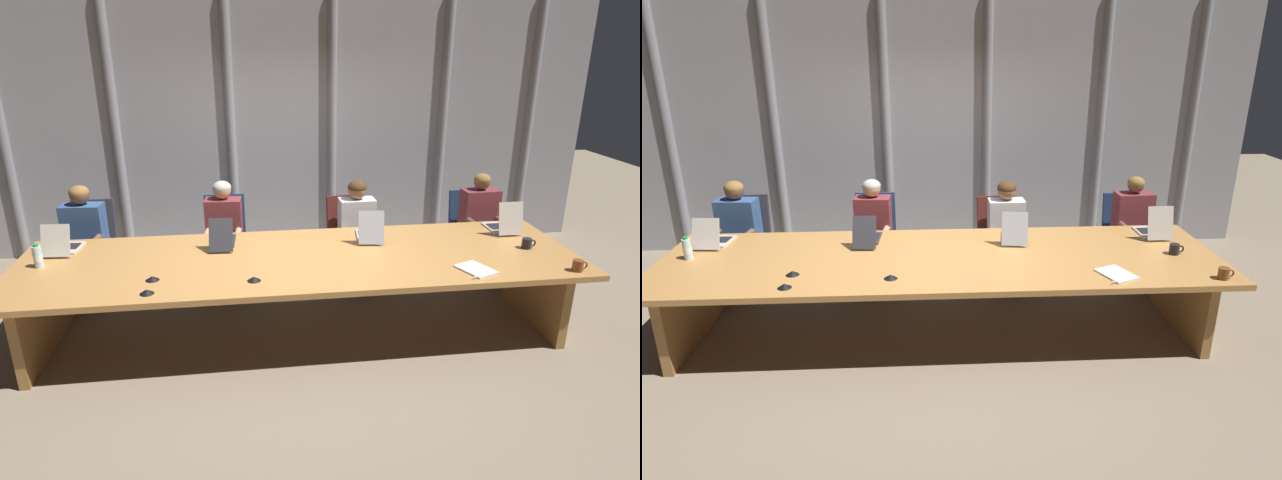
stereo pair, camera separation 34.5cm
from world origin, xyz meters
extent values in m
plane|color=#7F705B|center=(0.00, 0.00, 0.00)|extent=(15.50, 15.50, 0.00)
cube|color=#B77F42|center=(0.00, 0.00, 0.70)|extent=(4.88, 1.46, 0.05)
cube|color=black|center=(0.00, 0.00, 0.64)|extent=(4.15, 0.10, 0.06)
cube|color=olive|center=(-2.19, 0.00, 0.34)|extent=(0.08, 1.24, 0.68)
cube|color=olive|center=(2.19, 0.00, 0.34)|extent=(0.08, 1.24, 0.68)
cube|color=#9999A0|center=(0.00, 2.27, 1.53)|extent=(7.75, 0.10, 3.06)
cylinder|color=gray|center=(-3.16, 2.21, 1.53)|extent=(0.12, 0.12, 3.00)
cylinder|color=gray|center=(-1.92, 2.21, 1.53)|extent=(0.12, 0.12, 3.00)
cylinder|color=gray|center=(-0.60, 2.21, 1.53)|extent=(0.12, 0.12, 3.00)
cylinder|color=gray|center=(0.62, 2.21, 1.53)|extent=(0.12, 0.12, 3.00)
cylinder|color=gray|center=(2.02, 2.21, 1.53)|extent=(0.12, 0.12, 3.00)
cylinder|color=gray|center=(3.16, 2.21, 1.53)|extent=(0.12, 0.12, 3.00)
cube|color=beige|center=(-2.09, 0.48, 0.74)|extent=(0.27, 0.32, 0.02)
cube|color=black|center=(-2.09, 0.51, 0.75)|extent=(0.22, 0.18, 0.00)
cube|color=beige|center=(-2.10, 0.29, 0.88)|extent=(0.25, 0.11, 0.27)
cube|color=black|center=(-2.10, 0.30, 0.88)|extent=(0.23, 0.10, 0.24)
cube|color=#2D2D33|center=(-0.68, 0.48, 0.74)|extent=(0.23, 0.33, 0.02)
cube|color=black|center=(-0.68, 0.51, 0.75)|extent=(0.19, 0.19, 0.00)
cube|color=#2D2D33|center=(-0.69, 0.25, 0.88)|extent=(0.22, 0.17, 0.27)
cube|color=black|center=(-0.69, 0.25, 0.88)|extent=(0.20, 0.14, 0.24)
cube|color=#A8ADB7|center=(0.71, 0.44, 0.74)|extent=(0.28, 0.36, 0.02)
cube|color=black|center=(0.71, 0.46, 0.75)|extent=(0.22, 0.20, 0.00)
cube|color=#A8ADB7|center=(0.68, 0.23, 0.90)|extent=(0.25, 0.14, 0.30)
cube|color=black|center=(0.68, 0.23, 0.90)|extent=(0.22, 0.12, 0.27)
cube|color=beige|center=(2.06, 0.49, 0.74)|extent=(0.24, 0.34, 0.02)
cube|color=black|center=(2.06, 0.51, 0.75)|extent=(0.21, 0.19, 0.00)
cube|color=beige|center=(2.07, 0.28, 0.90)|extent=(0.24, 0.08, 0.31)
cube|color=black|center=(2.07, 0.29, 0.90)|extent=(0.22, 0.07, 0.28)
cube|color=#2D2D38|center=(-2.06, 1.13, 0.41)|extent=(0.50, 0.50, 0.08)
cube|color=#2D2D38|center=(-2.07, 1.35, 0.70)|extent=(0.44, 0.13, 0.50)
cylinder|color=#262628|center=(-2.06, 1.13, 0.20)|extent=(0.05, 0.05, 0.33)
cylinder|color=black|center=(-2.06, 1.13, 0.02)|extent=(0.60, 0.60, 0.04)
cube|color=navy|center=(-0.69, 1.13, 0.41)|extent=(0.48, 0.48, 0.08)
cube|color=navy|center=(-0.69, 1.35, 0.70)|extent=(0.43, 0.12, 0.50)
cylinder|color=#262628|center=(-0.69, 1.13, 0.20)|extent=(0.05, 0.05, 0.33)
cylinder|color=black|center=(-0.69, 1.13, 0.02)|extent=(0.60, 0.60, 0.04)
cube|color=#511E19|center=(0.68, 1.13, 0.41)|extent=(0.54, 0.54, 0.08)
cube|color=#511E19|center=(0.65, 1.34, 0.67)|extent=(0.44, 0.17, 0.45)
cylinder|color=#262628|center=(0.68, 1.13, 0.20)|extent=(0.05, 0.05, 0.33)
cylinder|color=black|center=(0.68, 1.13, 0.02)|extent=(0.60, 0.60, 0.04)
cube|color=navy|center=(2.08, 1.13, 0.41)|extent=(0.49, 0.49, 0.08)
cube|color=navy|center=(2.08, 1.35, 0.67)|extent=(0.43, 0.12, 0.45)
cylinder|color=#262628|center=(2.08, 1.13, 0.20)|extent=(0.05, 0.05, 0.33)
cylinder|color=black|center=(2.08, 1.13, 0.02)|extent=(0.60, 0.60, 0.04)
cube|color=#335184|center=(-2.10, 1.11, 0.71)|extent=(0.42, 0.25, 0.52)
sphere|color=brown|center=(-2.10, 1.11, 1.07)|extent=(0.19, 0.19, 0.19)
ellipsoid|color=olive|center=(-2.10, 1.11, 1.09)|extent=(0.20, 0.20, 0.14)
cylinder|color=#335184|center=(-1.92, 1.09, 0.78)|extent=(0.08, 0.14, 0.27)
cylinder|color=brown|center=(-1.94, 0.88, 0.66)|extent=(0.09, 0.30, 0.06)
cylinder|color=#335184|center=(-2.27, 1.12, 0.78)|extent=(0.08, 0.14, 0.27)
cylinder|color=brown|center=(-2.28, 0.91, 0.66)|extent=(0.09, 0.30, 0.06)
cylinder|color=#262833|center=(-2.01, 0.90, 0.42)|extent=(0.16, 0.41, 0.13)
cylinder|color=#262833|center=(-2.02, 0.72, 0.21)|extent=(0.11, 0.11, 0.43)
cylinder|color=#262833|center=(-2.21, 0.91, 0.42)|extent=(0.16, 0.41, 0.13)
cylinder|color=#262833|center=(-2.22, 0.73, 0.21)|extent=(0.11, 0.11, 0.43)
cube|color=brown|center=(-0.69, 1.11, 0.71)|extent=(0.38, 0.24, 0.52)
sphere|color=tan|center=(-0.69, 1.11, 1.07)|extent=(0.19, 0.19, 0.19)
ellipsoid|color=#B2ADA8|center=(-0.69, 1.11, 1.09)|extent=(0.19, 0.19, 0.14)
cylinder|color=brown|center=(-0.54, 1.10, 0.78)|extent=(0.08, 0.14, 0.27)
cylinder|color=tan|center=(-0.55, 0.89, 0.66)|extent=(0.08, 0.30, 0.06)
cylinder|color=brown|center=(-0.85, 1.12, 0.78)|extent=(0.08, 0.14, 0.27)
cylinder|color=tan|center=(-0.86, 0.91, 0.66)|extent=(0.08, 0.30, 0.06)
cylinder|color=#262833|center=(-0.61, 0.90, 0.42)|extent=(0.16, 0.41, 0.13)
cylinder|color=#262833|center=(-0.62, 0.72, 0.21)|extent=(0.11, 0.11, 0.43)
cylinder|color=#262833|center=(-0.81, 0.91, 0.42)|extent=(0.16, 0.41, 0.13)
cylinder|color=#262833|center=(-0.82, 0.73, 0.21)|extent=(0.11, 0.11, 0.43)
cube|color=silver|center=(0.73, 1.11, 0.68)|extent=(0.39, 0.23, 0.47)
sphere|color=#8C6647|center=(0.73, 1.11, 1.02)|extent=(0.20, 0.20, 0.20)
ellipsoid|color=#472D19|center=(0.73, 1.11, 1.05)|extent=(0.21, 0.21, 0.15)
cylinder|color=silver|center=(0.89, 1.11, 0.72)|extent=(0.07, 0.14, 0.27)
cylinder|color=#8C6647|center=(0.89, 0.90, 0.61)|extent=(0.07, 0.30, 0.06)
cylinder|color=silver|center=(0.56, 1.10, 0.72)|extent=(0.07, 0.14, 0.27)
cylinder|color=#8C6647|center=(0.57, 0.89, 0.61)|extent=(0.07, 0.30, 0.06)
cylinder|color=#262833|center=(0.83, 0.91, 0.42)|extent=(0.14, 0.40, 0.13)
cylinder|color=#262833|center=(0.83, 0.73, 0.21)|extent=(0.11, 0.11, 0.43)
cylinder|color=#262833|center=(0.63, 0.90, 0.42)|extent=(0.14, 0.40, 0.13)
cylinder|color=#262833|center=(0.63, 0.72, 0.21)|extent=(0.11, 0.11, 0.43)
cube|color=brown|center=(2.12, 1.11, 0.71)|extent=(0.41, 0.24, 0.52)
sphere|color=brown|center=(2.12, 1.11, 1.06)|extent=(0.18, 0.18, 0.18)
ellipsoid|color=olive|center=(2.12, 1.11, 1.08)|extent=(0.18, 0.18, 0.13)
cylinder|color=brown|center=(2.28, 1.11, 0.78)|extent=(0.08, 0.14, 0.27)
cylinder|color=brown|center=(2.29, 0.90, 0.66)|extent=(0.08, 0.30, 0.06)
cylinder|color=brown|center=(1.95, 1.10, 0.78)|extent=(0.08, 0.14, 0.27)
cylinder|color=brown|center=(1.95, 0.89, 0.66)|extent=(0.08, 0.30, 0.06)
cylinder|color=#262833|center=(2.22, 0.91, 0.42)|extent=(0.15, 0.40, 0.13)
cylinder|color=#262833|center=(2.23, 0.73, 0.21)|extent=(0.11, 0.11, 0.43)
cylinder|color=#262833|center=(2.02, 0.90, 0.42)|extent=(0.15, 0.40, 0.13)
cylinder|color=#262833|center=(2.03, 0.72, 0.21)|extent=(0.11, 0.11, 0.43)
cylinder|color=silver|center=(-2.19, 0.08, 0.82)|extent=(0.07, 0.07, 0.18)
cylinder|color=white|center=(-2.19, 0.08, 0.81)|extent=(0.07, 0.07, 0.06)
cylinder|color=green|center=(-2.19, 0.08, 0.92)|extent=(0.04, 0.04, 0.02)
cylinder|color=black|center=(2.06, -0.06, 0.78)|extent=(0.09, 0.09, 0.09)
torus|color=black|center=(2.12, -0.06, 0.78)|extent=(0.07, 0.01, 0.07)
cylinder|color=brown|center=(2.23, -0.60, 0.78)|extent=(0.09, 0.09, 0.09)
torus|color=brown|center=(2.28, -0.60, 0.78)|extent=(0.07, 0.01, 0.07)
cone|color=black|center=(-0.41, -0.44, 0.75)|extent=(0.11, 0.11, 0.03)
cone|color=black|center=(-1.21, -0.57, 0.75)|extent=(0.11, 0.11, 0.03)
cone|color=black|center=(-1.21, -0.32, 0.75)|extent=(0.11, 0.11, 0.03)
cube|color=silver|center=(1.41, -0.48, 0.74)|extent=(0.32, 0.36, 0.02)
cylinder|color=silver|center=(1.41, -0.62, 0.75)|extent=(0.20, 0.09, 0.01)
camera|label=1|loc=(-0.42, -4.36, 2.52)|focal=30.34mm
camera|label=2|loc=(-0.08, -4.39, 2.52)|focal=30.34mm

